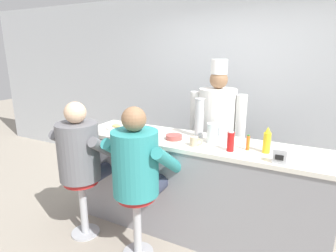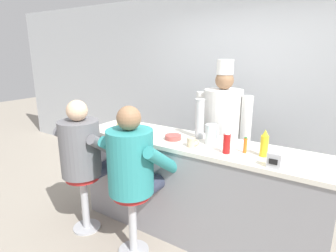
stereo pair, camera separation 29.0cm
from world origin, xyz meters
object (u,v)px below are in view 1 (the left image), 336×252
Objects in this scene: napkin_dispenser_chrome at (280,156)px; cereal_bowl at (174,137)px; ketchup_bottle_red at (231,140)px; mustard_bottle_yellow at (267,141)px; coffee_mug_tan at (195,141)px; breakfast_plate at (117,127)px; cup_stack_steel at (199,118)px; diner_seated_grey at (81,155)px; cook_in_whites_near at (217,127)px; water_pitcher_clear at (213,133)px; hot_sauce_bottle_orange at (248,143)px; diner_seated_teal at (138,167)px.

cereal_bowl is at bearing 170.35° from napkin_dispenser_chrome.
ketchup_bottle_red is 0.31m from mustard_bottle_yellow.
ketchup_bottle_red is at bearing 3.29° from coffee_mug_tan.
cereal_bowl is at bearing 172.83° from ketchup_bottle_red.
napkin_dispenser_chrome reaches higher than breakfast_plate.
cup_stack_steel is 0.28× the size of diner_seated_grey.
diner_seated_grey is 1.65m from cook_in_whites_near.
cook_in_whites_near is (0.96, 0.76, -0.06)m from breakfast_plate.
coffee_mug_tan is 0.31× the size of cup_stack_steel.
water_pitcher_clear is at bearing 0.83° from breakfast_plate.
cook_in_whites_near reaches higher than diner_seated_grey.
mustard_bottle_yellow is 1.88× the size of coffee_mug_tan.
cereal_bowl is 0.09× the size of cook_in_whites_near.
cereal_bowl is (0.78, -0.06, 0.01)m from breakfast_plate.
cereal_bowl is 0.33m from cup_stack_steel.
ketchup_bottle_red is 0.34m from coffee_mug_tan.
mustard_bottle_yellow is at bearing 2.10° from hot_sauce_bottle_orange.
cook_in_whites_near is at bearing 104.70° from water_pitcher_clear.
cereal_bowl is (-0.90, -0.03, -0.09)m from mustard_bottle_yellow.
water_pitcher_clear is 1.16m from breakfast_plate.
cereal_bowl is 0.41× the size of cup_stack_steel.
ketchup_bottle_red reaches higher than napkin_dispenser_chrome.
diner_seated_teal is 1.35m from cook_in_whites_near.
diner_seated_grey is at bearing -93.08° from breakfast_plate.
cook_in_whites_near is at bearing 90.82° from cup_stack_steel.
water_pitcher_clear is 1.55× the size of coffee_mug_tan.
cereal_bowl is at bearing -178.09° from mustard_bottle_yellow.
ketchup_bottle_red is at bearing 29.34° from diner_seated_teal.
coffee_mug_tan is 0.93m from cook_in_whites_near.
cup_stack_steel reaches higher than water_pitcher_clear.
cook_in_whites_near is at bearing 76.69° from diner_seated_teal.
cereal_bowl is at bearing 31.09° from diner_seated_grey.
napkin_dispenser_chrome is at bearing -9.65° from cereal_bowl.
cook_in_whites_near reaches higher than water_pitcher_clear.
diner_seated_teal is (-0.32, -0.68, -0.35)m from cup_stack_steel.
napkin_dispenser_chrome reaches higher than coffee_mug_tan.
coffee_mug_tan is 1.06× the size of napkin_dispenser_chrome.
breakfast_plate is 1.05m from coffee_mug_tan.
breakfast_plate is (-1.67, 0.03, -0.10)m from mustard_bottle_yellow.
hot_sauce_bottle_orange is at bearing 145.88° from napkin_dispenser_chrome.
breakfast_plate is at bearing -141.51° from cook_in_whites_near.
cup_stack_steel is (-0.54, 0.17, 0.14)m from hot_sauce_bottle_orange.
diner_seated_teal reaches higher than diner_seated_grey.
cup_stack_steel is at bearing 162.57° from hot_sauce_bottle_orange.
breakfast_plate is 1.00m from cup_stack_steel.
diner_seated_grey is (-1.54, -0.51, -0.22)m from hot_sauce_bottle_orange.
diner_seated_grey reaches higher than ketchup_bottle_red.
cup_stack_steel reaches higher than cereal_bowl.
diner_seated_grey is at bearing -145.77° from cup_stack_steel.
cereal_bowl is 0.11× the size of diner_seated_teal.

